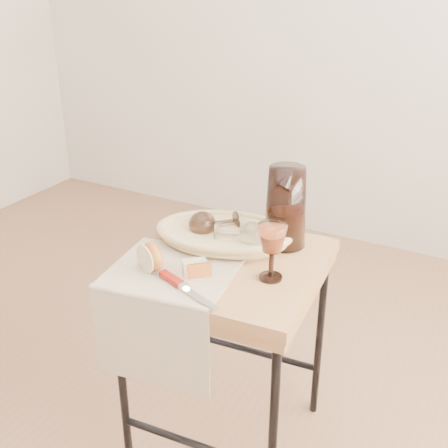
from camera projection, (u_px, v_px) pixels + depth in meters
The scene contains 11 objects.
floor at pixel (110, 436), 1.84m from camera, with size 3.60×3.60×0.00m, color brown.
side_table at pixel (227, 355), 1.70m from camera, with size 0.52×0.52×0.66m, color brown, non-canonical shape.
tea_towel at pixel (173, 270), 1.51m from camera, with size 0.33×0.30×0.01m, color beige.
bread_basket at pixel (224, 236), 1.65m from camera, with size 0.36×0.25×0.05m, color tan, non-canonical shape.
goblet_lying_a at pixel (217, 223), 1.66m from camera, with size 0.13×0.08×0.08m, color #4E3429, non-canonical shape.
goblet_lying_b at pixel (237, 234), 1.60m from camera, with size 0.13×0.08×0.08m, color white, non-canonical shape.
pitcher at pixel (286, 207), 1.61m from camera, with size 0.16×0.24×0.28m, color black, non-canonical shape.
wine_goblet at pixel (272, 252), 1.44m from camera, with size 0.08×0.08×0.16m, color white, non-canonical shape.
apple_half at pixel (152, 257), 1.49m from camera, with size 0.09×0.04×0.08m, color #B70815.
apple_wedge at pixel (195, 268), 1.47m from camera, with size 0.06×0.03×0.04m, color beige.
table_knife at pixel (186, 288), 1.40m from camera, with size 0.22×0.02×0.02m, color silver, non-canonical shape.
Camera 1 is at (0.98, -1.03, 1.41)m, focal length 44.94 mm.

